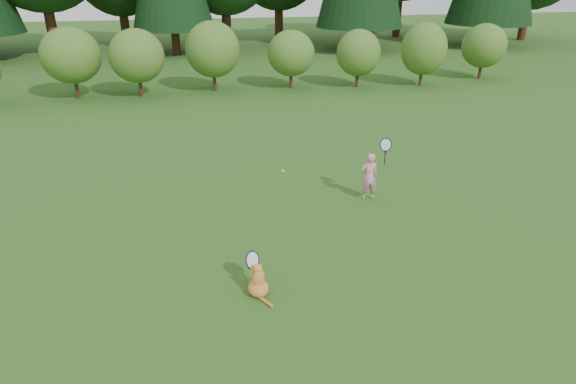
{
  "coord_description": "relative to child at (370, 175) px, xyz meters",
  "views": [
    {
      "loc": [
        -1.63,
        -7.58,
        4.61
      ],
      "look_at": [
        0.2,
        0.8,
        0.7
      ],
      "focal_mm": 30.0,
      "sensor_mm": 36.0,
      "label": 1
    }
  ],
  "objects": [
    {
      "name": "cat",
      "position": [
        -2.96,
        -2.95,
        -0.28
      ],
      "size": [
        0.4,
        0.78,
        0.75
      ],
      "rotation": [
        0.0,
        0.0,
        0.04
      ],
      "color": "#C27925",
      "rests_on": "ground"
    },
    {
      "name": "shrub_row",
      "position": [
        -2.2,
        11.43,
        0.84
      ],
      "size": [
        28.0,
        3.0,
        2.8
      ],
      "primitive_type": null,
      "color": "#416820",
      "rests_on": "ground"
    },
    {
      "name": "tennis_ball",
      "position": [
        -1.94,
        0.01,
        0.27
      ],
      "size": [
        0.06,
        0.06,
        0.06
      ],
      "color": "#C0DC19",
      "rests_on": "ground"
    },
    {
      "name": "child",
      "position": [
        0.0,
        0.0,
        0.0
      ],
      "size": [
        0.61,
        0.38,
        1.61
      ],
      "rotation": [
        0.0,
        0.0,
        3.04
      ],
      "color": "pink",
      "rests_on": "ground"
    },
    {
      "name": "ground",
      "position": [
        -2.2,
        -1.57,
        -0.56
      ],
      "size": [
        100.0,
        100.0,
        0.0
      ],
      "primitive_type": "plane",
      "color": "#2B5417",
      "rests_on": "ground"
    }
  ]
}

